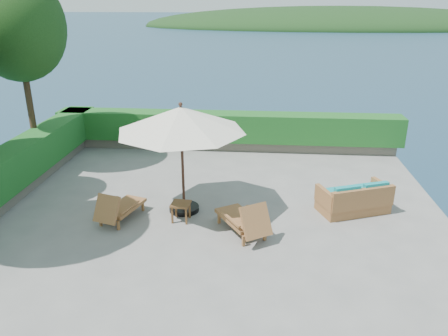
# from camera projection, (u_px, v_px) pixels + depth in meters

# --- Properties ---
(ground) EXTENTS (12.00, 12.00, 0.00)m
(ground) POSITION_uv_depth(u_px,v_px,m) (209.00, 220.00, 10.92)
(ground) COLOR gray
(ground) RESTS_ON ground
(foundation) EXTENTS (12.00, 12.00, 3.00)m
(foundation) POSITION_uv_depth(u_px,v_px,m) (210.00, 272.00, 11.48)
(foundation) COLOR #5E554A
(foundation) RESTS_ON ocean
(ocean) EXTENTS (600.00, 600.00, 0.00)m
(ocean) POSITION_uv_depth(u_px,v_px,m) (211.00, 317.00, 12.00)
(ocean) COLOR #19354F
(ocean) RESTS_ON ground
(offshore_island) EXTENTS (126.00, 57.60, 12.60)m
(offshore_island) POSITION_uv_depth(u_px,v_px,m) (338.00, 27.00, 140.06)
(offshore_island) COLOR black
(offshore_island) RESTS_ON ocean
(planter_wall_far) EXTENTS (12.00, 0.60, 0.36)m
(planter_wall_far) POSITION_uv_depth(u_px,v_px,m) (227.00, 144.00, 16.06)
(planter_wall_far) COLOR #73695C
(planter_wall_far) RESTS_ON ground
(hedge_far) EXTENTS (12.40, 0.90, 1.00)m
(hedge_far) POSITION_uv_depth(u_px,v_px,m) (227.00, 127.00, 15.82)
(hedge_far) COLOR #154917
(hedge_far) RESTS_ON planter_wall_far
(tree_far) EXTENTS (2.80, 2.80, 6.03)m
(tree_far) POSITION_uv_depth(u_px,v_px,m) (17.00, 27.00, 12.78)
(tree_far) COLOR #462E1B
(tree_far) RESTS_ON ground
(patio_umbrella) EXTENTS (3.53, 3.53, 2.87)m
(patio_umbrella) POSITION_uv_depth(u_px,v_px,m) (181.00, 120.00, 10.54)
(patio_umbrella) COLOR black
(patio_umbrella) RESTS_ON ground
(lounge_left) EXTENTS (1.00, 1.58, 0.85)m
(lounge_left) POSITION_uv_depth(u_px,v_px,m) (119.00, 208.00, 10.77)
(lounge_left) COLOR #9C6A38
(lounge_left) RESTS_ON ground
(lounge_right) EXTENTS (1.43, 1.73, 0.94)m
(lounge_right) POSITION_uv_depth(u_px,v_px,m) (244.00, 219.00, 10.12)
(lounge_right) COLOR #9C6A38
(lounge_right) RESTS_ON ground
(side_table) EXTENTS (0.49, 0.49, 0.48)m
(side_table) POSITION_uv_depth(u_px,v_px,m) (181.00, 206.00, 10.76)
(side_table) COLOR brown
(side_table) RESTS_ON ground
(wicker_loveseat) EXTENTS (1.98, 1.49, 0.87)m
(wicker_loveseat) POSITION_uv_depth(u_px,v_px,m) (354.00, 200.00, 11.22)
(wicker_loveseat) COLOR #9C6A38
(wicker_loveseat) RESTS_ON ground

